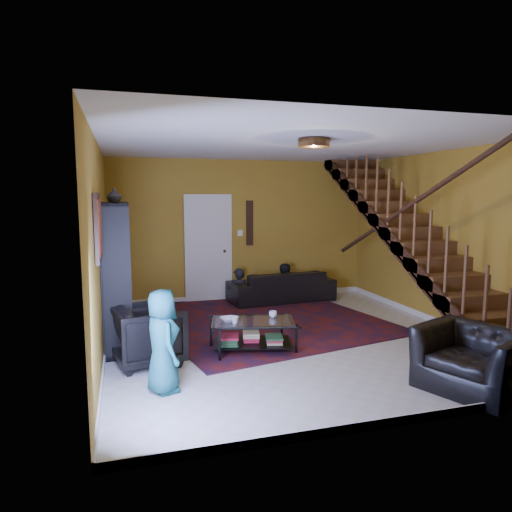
% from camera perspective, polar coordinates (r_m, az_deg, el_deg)
% --- Properties ---
extents(floor, '(5.50, 5.50, 0.00)m').
position_cam_1_polar(floor, '(6.88, 4.17, -10.17)').
color(floor, beige).
rests_on(floor, ground).
extents(room, '(5.50, 5.50, 5.50)m').
position_cam_1_polar(room, '(7.81, -8.62, -7.72)').
color(room, '#A68525').
rests_on(room, ground).
extents(staircase, '(0.95, 5.02, 3.18)m').
position_cam_1_polar(staircase, '(7.60, 19.45, 1.88)').
color(staircase, brown).
rests_on(staircase, floor).
extents(bookshelf, '(0.35, 1.80, 2.00)m').
position_cam_1_polar(bookshelf, '(6.83, -16.89, -2.28)').
color(bookshelf, black).
rests_on(bookshelf, floor).
extents(door, '(0.82, 0.05, 2.05)m').
position_cam_1_polar(door, '(9.07, -5.97, 0.73)').
color(door, silver).
rests_on(door, floor).
extents(framed_picture, '(0.04, 0.74, 0.74)m').
position_cam_1_polar(framed_picture, '(5.26, -19.15, 3.42)').
color(framed_picture, '#99361B').
rests_on(framed_picture, room).
extents(wall_hanging, '(0.14, 0.03, 0.90)m').
position_cam_1_polar(wall_hanging, '(9.22, -0.80, 4.15)').
color(wall_hanging, black).
rests_on(wall_hanging, room).
extents(ceiling_fixture, '(0.40, 0.40, 0.10)m').
position_cam_1_polar(ceiling_fixture, '(5.86, 7.24, 13.85)').
color(ceiling_fixture, '#3F2814').
rests_on(ceiling_fixture, room).
extents(rug, '(4.24, 4.64, 0.02)m').
position_cam_1_polar(rug, '(7.97, 0.41, -7.61)').
color(rug, '#4F110E').
rests_on(rug, floor).
extents(sofa, '(2.15, 0.99, 0.61)m').
position_cam_1_polar(sofa, '(9.13, 3.18, -3.77)').
color(sofa, black).
rests_on(sofa, floor).
extents(armchair_left, '(0.95, 0.94, 0.74)m').
position_cam_1_polar(armchair_left, '(5.93, -13.28, -9.55)').
color(armchair_left, black).
rests_on(armchair_left, floor).
extents(armchair_right, '(1.23, 1.30, 0.67)m').
position_cam_1_polar(armchair_right, '(5.57, 25.44, -11.59)').
color(armchair_right, black).
rests_on(armchair_right, floor).
extents(person_adult_a, '(0.44, 0.31, 1.15)m').
position_cam_1_polar(person_adult_a, '(8.97, -2.21, -5.14)').
color(person_adult_a, black).
rests_on(person_adult_a, sofa).
extents(person_adult_b, '(0.59, 0.46, 1.20)m').
position_cam_1_polar(person_adult_b, '(9.23, 3.43, -4.64)').
color(person_adult_b, black).
rests_on(person_adult_b, sofa).
extents(person_child, '(0.47, 0.61, 1.12)m').
position_cam_1_polar(person_child, '(5.02, -11.63, -10.35)').
color(person_child, '#1A5A63').
rests_on(person_child, armchair_left).
extents(coffee_table, '(1.22, 0.88, 0.42)m').
position_cam_1_polar(coffee_table, '(6.26, -0.40, -9.67)').
color(coffee_table, black).
rests_on(coffee_table, floor).
extents(cup_a, '(0.12, 0.12, 0.09)m').
position_cam_1_polar(cup_a, '(6.37, 2.13, -7.28)').
color(cup_a, '#999999').
rests_on(cup_a, coffee_table).
extents(cup_b, '(0.13, 0.13, 0.09)m').
position_cam_1_polar(cup_b, '(6.08, -2.66, -7.99)').
color(cup_b, '#999999').
rests_on(cup_b, coffee_table).
extents(bowl, '(0.27, 0.27, 0.05)m').
position_cam_1_polar(bowl, '(6.18, -3.42, -7.91)').
color(bowl, '#999999').
rests_on(bowl, coffee_table).
extents(vase, '(0.18, 0.18, 0.19)m').
position_cam_1_polar(vase, '(6.24, -17.33, 7.24)').
color(vase, '#999999').
rests_on(vase, bookshelf).
extents(popcorn_bucket, '(0.19, 0.19, 0.17)m').
position_cam_1_polar(popcorn_bucket, '(5.99, -13.68, -12.04)').
color(popcorn_bucket, red).
rests_on(popcorn_bucket, rug).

